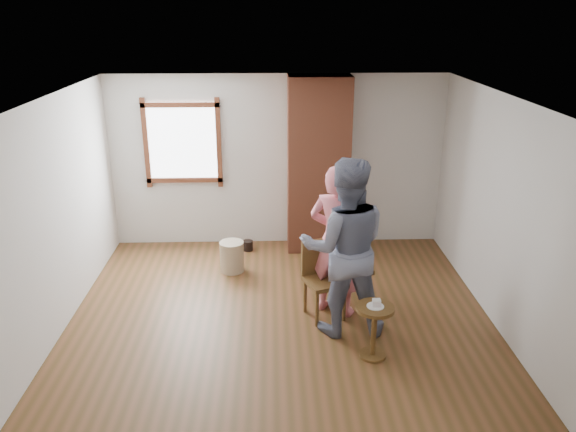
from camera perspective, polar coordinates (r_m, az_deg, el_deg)
The scene contains 12 objects.
ground at distance 6.49m, azimuth -0.70°, elevation -12.09°, with size 5.50×5.50×0.00m, color brown.
room_shell at distance 6.30m, azimuth -1.39°, elevation 4.98°, with size 5.04×5.52×2.62m.
brick_chimney at distance 8.29m, azimuth 3.09°, elevation 5.14°, with size 0.90×0.50×2.60m, color #AF5C3E.
stoneware_crock at distance 7.90m, azimuth -5.72°, elevation -4.12°, with size 0.34×0.34×0.43m, color tan.
dark_pot at distance 8.58m, azimuth -4.10°, elevation -3.01°, with size 0.15×0.15×0.15m, color black.
dining_chair_left at distance 7.02m, azimuth 6.19°, elevation -4.50°, with size 0.53×0.53×0.96m.
dining_chair_right at distance 6.69m, azimuth 3.50°, elevation -5.95°, with size 0.55×0.55×0.93m.
side_table at distance 6.01m, azimuth 8.76°, elevation -10.71°, with size 0.40×0.40×0.60m.
cake_plate at distance 5.91m, azimuth 8.86°, elevation -9.04°, with size 0.18×0.18×0.01m, color white.
cake_slice at distance 5.90m, azimuth 8.98°, elevation -8.75°, with size 0.08×0.07×0.06m, color silver.
man at distance 6.18m, azimuth 5.75°, elevation -3.22°, with size 0.99×0.77×2.04m, color #131834.
person_pink at distance 6.59m, azimuth 4.96°, elevation -2.53°, with size 0.67×0.44×1.85m, color pink.
Camera 1 is at (-0.09, -5.46, 3.50)m, focal length 35.00 mm.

